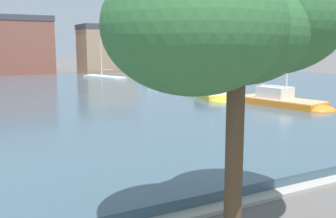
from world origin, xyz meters
The scene contains 9 objects.
harbor_water centered at (0.00, 34.52, 0.21)m, with size 88.41×49.91×0.43m, color #3D5666.
quay_edge_coping centered at (0.00, 9.31, 0.06)m, with size 88.41×0.50×0.12m, color #ADA89E.
sailboat_white centered at (11.63, 50.48, 0.37)m, with size 3.92×8.45×7.86m.
sailboat_orange centered at (14.57, 20.51, 0.58)m, with size 3.47×7.35×6.53m.
sailboat_green centered at (16.02, 45.19, 0.56)m, with size 2.95×7.12×6.87m.
sailboat_yellow centered at (12.95, 27.11, 0.55)m, with size 4.13×7.77×7.32m.
shade_tree centered at (-0.22, 7.61, 4.96)m, with size 5.73×3.88×6.48m.
townhouse_corner_house centered at (3.99, 65.33, 4.51)m, with size 9.00×7.93×8.99m.
townhouse_narrow_midrow centered at (17.04, 62.86, 3.99)m, with size 8.72×6.03×7.95m.
Camera 1 is at (-5.45, 0.92, 4.51)m, focal length 41.99 mm.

